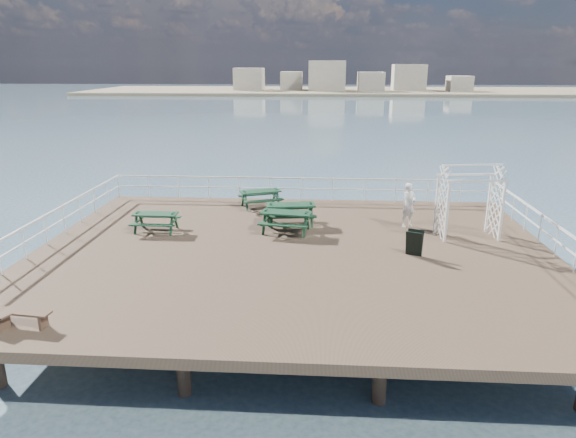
% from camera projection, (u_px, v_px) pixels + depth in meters
% --- Properties ---
extents(ground, '(18.00, 14.00, 0.30)m').
position_uv_depth(ground, '(293.00, 254.00, 17.91)').
color(ground, brown).
rests_on(ground, ground).
extents(sea_backdrop, '(300.00, 300.00, 9.20)m').
position_uv_depth(sea_backdrop, '(364.00, 87.00, 145.16)').
color(sea_backdrop, '#466076').
rests_on(sea_backdrop, ground).
extents(railing, '(17.77, 13.76, 1.10)m').
position_uv_depth(railing, '(295.00, 206.00, 20.07)').
color(railing, silver).
rests_on(railing, ground).
extents(picnic_table_a, '(2.19, 2.00, 0.86)m').
position_uv_depth(picnic_table_a, '(260.00, 195.00, 23.07)').
color(picnic_table_a, '#12311E').
rests_on(picnic_table_a, ground).
extents(picnic_table_b, '(2.08, 1.77, 0.92)m').
position_uv_depth(picnic_table_b, '(286.00, 217.00, 19.63)').
color(picnic_table_b, '#12311E').
rests_on(picnic_table_b, ground).
extents(picnic_table_c, '(2.13, 1.81, 0.94)m').
position_uv_depth(picnic_table_c, '(291.00, 210.00, 20.63)').
color(picnic_table_c, '#12311E').
rests_on(picnic_table_c, ground).
extents(picnic_table_d, '(1.68, 1.36, 0.81)m').
position_uv_depth(picnic_table_d, '(156.00, 218.00, 19.78)').
color(picnic_table_d, '#12311E').
rests_on(picnic_table_d, ground).
extents(flat_bench_near, '(1.45, 0.50, 0.41)m').
position_uv_depth(flat_bench_near, '(23.00, 315.00, 12.65)').
color(flat_bench_near, brown).
rests_on(flat_bench_near, ground).
extents(trellis_arbor, '(2.35, 1.45, 2.75)m').
position_uv_depth(trellis_arbor, '(469.00, 205.00, 18.95)').
color(trellis_arbor, silver).
rests_on(trellis_arbor, ground).
extents(sandwich_board, '(0.65, 0.57, 0.89)m').
position_uv_depth(sandwich_board, '(414.00, 243.00, 17.29)').
color(sandwich_board, black).
rests_on(sandwich_board, ground).
extents(person, '(0.77, 0.70, 1.76)m').
position_uv_depth(person, '(409.00, 205.00, 20.22)').
color(person, white).
rests_on(person, ground).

